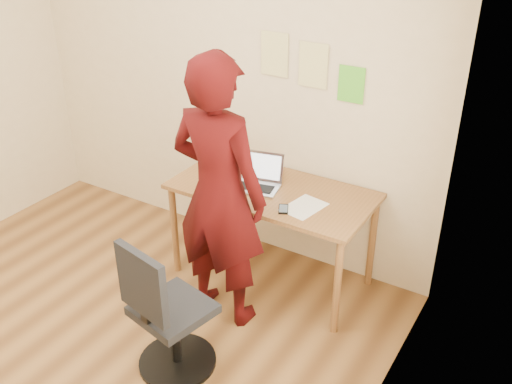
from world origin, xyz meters
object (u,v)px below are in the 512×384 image
Objects in this scene: office_chair at (166,319)px; desk at (272,200)px; phone at (283,209)px; person at (219,194)px; laptop at (259,179)px.

desk is at bearing 98.59° from office_chair.
office_chair reaches higher than phone.
person is (-0.10, -0.50, 0.25)m from desk.
office_chair is at bearing -100.15° from laptop.
laptop reaches higher than phone.
person is (-0.04, 0.62, 0.51)m from office_chair.
person reaches higher than phone.
person is (0.01, -0.49, 0.11)m from laptop.
office_chair is at bearing 94.24° from person.
phone is at bearing -135.51° from person.
person reaches higher than office_chair.
person is (-0.30, -0.29, 0.16)m from phone.
person is at bearing -101.00° from desk.
office_chair is 0.81m from person.
phone is 0.08× the size of person.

